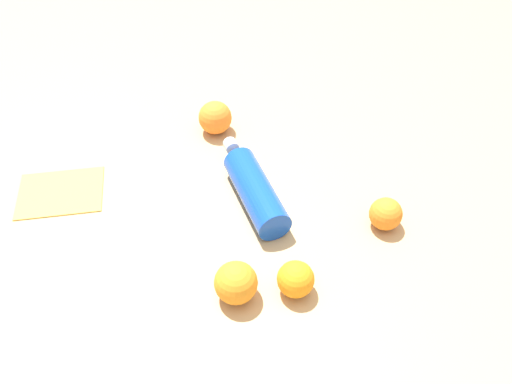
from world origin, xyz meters
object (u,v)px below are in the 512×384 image
(orange_1, at_px, (236,283))
(orange_3, at_px, (215,118))
(folded_napkin, at_px, (60,192))
(orange_2, at_px, (386,214))
(orange_0, at_px, (296,279))
(water_bottle, at_px, (252,185))

(orange_1, distance_m, orange_3, 0.46)
(folded_napkin, bearing_deg, orange_2, 97.46)
(orange_0, distance_m, orange_3, 0.47)
(orange_0, relative_size, orange_1, 0.87)
(water_bottle, relative_size, orange_1, 3.24)
(orange_0, bearing_deg, orange_1, -68.84)
(water_bottle, distance_m, orange_2, 0.27)
(orange_3, bearing_deg, orange_0, 35.10)
(orange_2, bearing_deg, orange_3, -115.32)
(water_bottle, height_order, folded_napkin, water_bottle)
(orange_0, relative_size, folded_napkin, 0.38)
(water_bottle, height_order, orange_3, orange_3)
(orange_2, bearing_deg, water_bottle, -91.63)
(orange_0, height_order, orange_1, orange_1)
(orange_2, distance_m, folded_napkin, 0.66)
(water_bottle, bearing_deg, folded_napkin, 67.51)
(orange_3, relative_size, folded_napkin, 0.44)
(orange_3, bearing_deg, orange_2, 64.68)
(water_bottle, xyz_separation_m, folded_napkin, (0.09, -0.39, -0.03))
(orange_0, xyz_separation_m, orange_2, (-0.19, 0.14, -0.00))
(water_bottle, bearing_deg, orange_0, 177.30)
(orange_1, bearing_deg, folded_napkin, -108.99)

